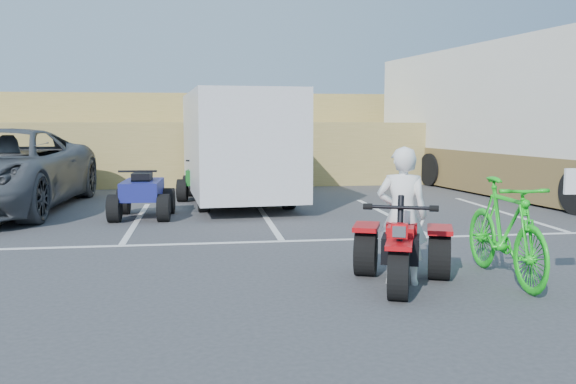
{
  "coord_description": "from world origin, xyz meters",
  "views": [
    {
      "loc": [
        -1.36,
        -7.83,
        2.07
      ],
      "look_at": [
        -0.07,
        1.2,
        1.0
      ],
      "focal_mm": 38.0,
      "sensor_mm": 36.0,
      "label": 1
    }
  ],
  "objects": [
    {
      "name": "ground",
      "position": [
        0.0,
        0.0,
        0.0
      ],
      "size": [
        100.0,
        100.0,
        0.0
      ],
      "primitive_type": "plane",
      "color": "#3C3C3E",
      "rests_on": "ground"
    },
    {
      "name": "parking_stripes",
      "position": [
        0.87,
        4.07,
        0.0
      ],
      "size": [
        28.0,
        5.16,
        0.01
      ],
      "color": "white",
      "rests_on": "ground"
    },
    {
      "name": "grass_embankment",
      "position": [
        0.0,
        15.48,
        1.42
      ],
      "size": [
        40.0,
        8.5,
        3.1
      ],
      "color": "olive",
      "rests_on": "ground"
    },
    {
      "name": "red_trike_atv",
      "position": [
        1.09,
        -0.65,
        0.0
      ],
      "size": [
        1.79,
        2.04,
        1.1
      ],
      "primitive_type": null,
      "rotation": [
        0.0,
        0.0,
        -0.36
      ],
      "color": "#B40A0F",
      "rests_on": "ground"
    },
    {
      "name": "rider",
      "position": [
        1.14,
        -0.51,
        0.88
      ],
      "size": [
        0.75,
        0.62,
        1.75
      ],
      "primitive_type": "imported",
      "rotation": [
        0.0,
        0.0,
        2.78
      ],
      "color": "white",
      "rests_on": "ground"
    },
    {
      "name": "green_dirt_bike",
      "position": [
        2.52,
        -0.55,
        0.66
      ],
      "size": [
        0.69,
        2.23,
        1.33
      ],
      "primitive_type": "imported",
      "rotation": [
        0.0,
        0.0,
        -0.03
      ],
      "color": "#14BF19",
      "rests_on": "ground"
    },
    {
      "name": "cargo_trailer",
      "position": [
        -0.45,
        7.6,
        1.5
      ],
      "size": [
        2.82,
        6.1,
        2.77
      ],
      "rotation": [
        0.0,
        0.0,
        0.08
      ],
      "color": "silver",
      "rests_on": "ground"
    },
    {
      "name": "rv_motorhome",
      "position": [
        7.64,
        8.58,
        1.8
      ],
      "size": [
        4.65,
        11.81,
        4.13
      ],
      "rotation": [
        0.0,
        0.0,
        0.15
      ],
      "color": "silver",
      "rests_on": "ground"
    },
    {
      "name": "quad_atv_blue",
      "position": [
        -2.61,
        5.39,
        0.0
      ],
      "size": [
        1.31,
        1.71,
        1.08
      ],
      "primitive_type": null,
      "rotation": [
        0.0,
        0.0,
        -0.05
      ],
      "color": "navy",
      "rests_on": "ground"
    },
    {
      "name": "quad_atv_green",
      "position": [
        -1.29,
        8.41,
        0.0
      ],
      "size": [
        1.43,
        1.8,
        1.09
      ],
      "primitive_type": null,
      "rotation": [
        0.0,
        0.0,
        -0.11
      ],
      "color": "#14581B",
      "rests_on": "ground"
    }
  ]
}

